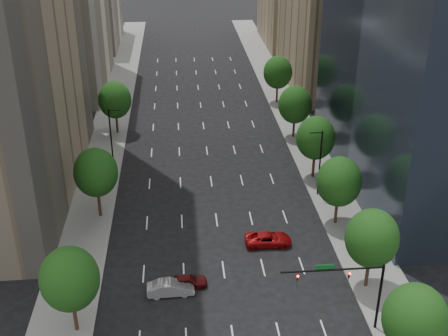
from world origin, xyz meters
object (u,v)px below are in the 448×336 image
object	(u,v)px
car_maroon	(187,281)
car_red_far	(268,239)
car_silver	(170,288)
traffic_signal	(354,284)

from	to	relation	value
car_maroon	car_red_far	world-z (taller)	car_red_far
car_maroon	car_red_far	size ratio (longest dim) A/B	0.78
car_maroon	car_silver	bearing A→B (deg)	116.02
car_red_far	car_silver	bearing A→B (deg)	126.63
traffic_signal	car_red_far	size ratio (longest dim) A/B	1.74
traffic_signal	car_silver	xyz separation A→B (m)	(-16.05, 6.45, -4.41)
traffic_signal	car_silver	distance (m)	17.85
traffic_signal	car_maroon	size ratio (longest dim) A/B	2.24
car_red_far	traffic_signal	bearing A→B (deg)	-159.00
car_maroon	car_red_far	bearing A→B (deg)	-58.94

